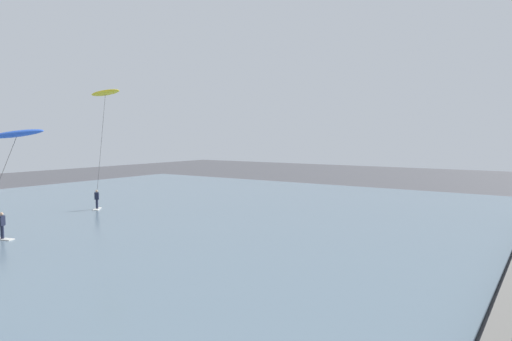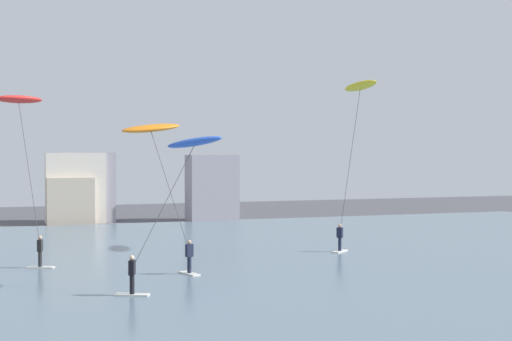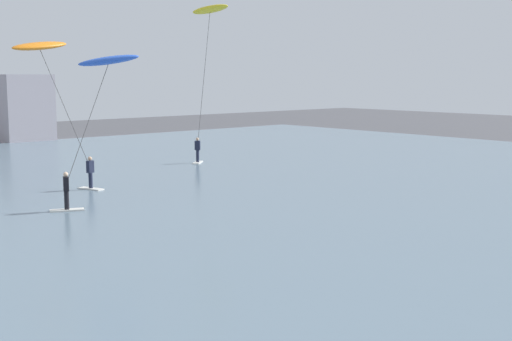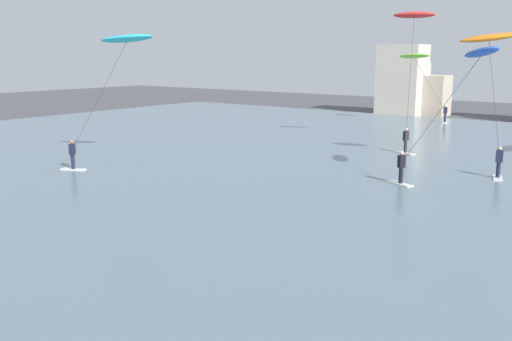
{
  "view_description": "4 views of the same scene",
  "coord_description": "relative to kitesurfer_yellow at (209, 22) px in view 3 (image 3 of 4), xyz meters",
  "views": [
    {
      "loc": [
        -10.81,
        2.48,
        6.32
      ],
      "look_at": [
        2.1,
        11.12,
        5.12
      ],
      "focal_mm": 31.83,
      "sensor_mm": 36.0,
      "label": 1
    },
    {
      "loc": [
        -4.95,
        -3.17,
        5.88
      ],
      "look_at": [
        2.02,
        17.27,
        5.39
      ],
      "focal_mm": 49.67,
      "sensor_mm": 36.0,
      "label": 2
    },
    {
      "loc": [
        -13.4,
        -0.58,
        5.75
      ],
      "look_at": [
        0.66,
        15.07,
        2.82
      ],
      "focal_mm": 47.99,
      "sensor_mm": 36.0,
      "label": 3
    },
    {
      "loc": [
        10.34,
        -0.34,
        6.35
      ],
      "look_at": [
        -1.38,
        15.26,
        2.38
      ],
      "focal_mm": 40.37,
      "sensor_mm": 36.0,
      "label": 4
    }
  ],
  "objects": [
    {
      "name": "kitesurfer_yellow",
      "position": [
        0.0,
        0.0,
        0.0
      ],
      "size": [
        2.99,
        3.34,
        10.32
      ],
      "color": "silver",
      "rests_on": "water_bay"
    },
    {
      "name": "kitesurfer_orange",
      "position": [
        -13.11,
        -3.65,
        -2.68
      ],
      "size": [
        3.46,
        3.35,
        7.5
      ],
      "color": "silver",
      "rests_on": "water_bay"
    },
    {
      "name": "water_bay",
      "position": [
        -14.77,
        -5.03,
        -9.13
      ],
      "size": [
        84.0,
        52.0,
        0.1
      ],
      "primitive_type": "cube",
      "color": "slate",
      "rests_on": "ground"
    },
    {
      "name": "kitesurfer_blue",
      "position": [
        -12.58,
        -8.42,
        -3.42
      ],
      "size": [
        5.0,
        3.26,
        6.69
      ],
      "color": "silver",
      "rests_on": "water_bay"
    }
  ]
}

